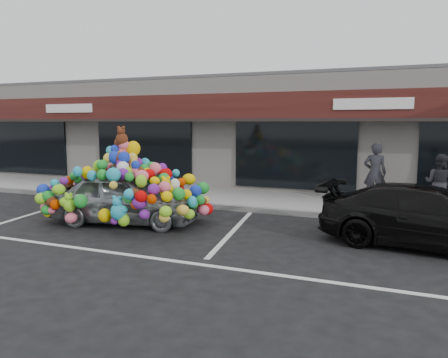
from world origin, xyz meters
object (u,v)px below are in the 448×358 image
at_px(black_sedan, 429,217).
at_px(pedestrian_a, 375,173).
at_px(toy_car, 124,193).
at_px(pedestrian_b, 439,183).

relative_size(black_sedan, pedestrian_a, 2.43).
bearing_deg(black_sedan, toy_car, 102.30).
bearing_deg(pedestrian_a, pedestrian_b, 155.90).
height_order(toy_car, pedestrian_b, toy_car).
relative_size(toy_car, black_sedan, 0.98).
bearing_deg(pedestrian_b, pedestrian_a, 4.56).
bearing_deg(pedestrian_a, black_sedan, 103.41).
relative_size(toy_car, pedestrian_b, 2.75).
bearing_deg(toy_car, pedestrian_a, -61.87).
xyz_separation_m(pedestrian_a, pedestrian_b, (1.71, -0.61, -0.12)).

